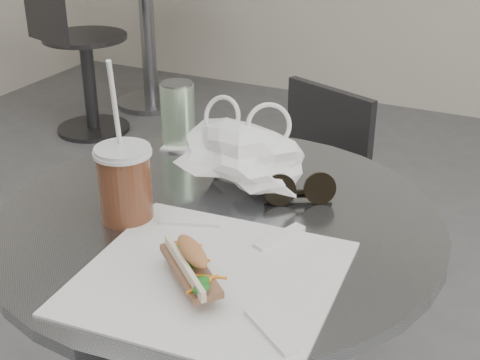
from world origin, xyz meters
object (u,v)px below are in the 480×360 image
at_px(cafe_table, 220,344).
at_px(chair_far, 291,230).
at_px(drink_can, 178,114).
at_px(banh_mi, 191,266).
at_px(iced_coffee, 125,182).
at_px(bg_chair, 80,66).
at_px(bg_table, 147,24).
at_px(sunglasses, 299,191).

distance_m(cafe_table, chair_far, 0.71).
bearing_deg(chair_far, drink_can, 100.30).
xyz_separation_m(cafe_table, drink_can, (-0.22, 0.24, 0.34)).
distance_m(banh_mi, iced_coffee, 0.23).
xyz_separation_m(bg_chair, banh_mi, (1.73, -1.88, 0.42)).
bearing_deg(bg_chair, iced_coffee, -30.03).
height_order(bg_table, iced_coffee, iced_coffee).
height_order(bg_table, sunglasses, sunglasses).
xyz_separation_m(iced_coffee, drink_can, (-0.09, 0.32, -0.00)).
relative_size(bg_chair, drink_can, 5.88).
distance_m(cafe_table, bg_table, 2.72).
bearing_deg(cafe_table, drink_can, 132.13).
bearing_deg(bg_table, drink_can, -54.81).
height_order(bg_chair, sunglasses, sunglasses).
xyz_separation_m(banh_mi, drink_can, (-0.28, 0.44, 0.03)).
distance_m(iced_coffee, sunglasses, 0.30).
bearing_deg(chair_far, iced_coffee, 111.85).
bearing_deg(sunglasses, bg_chair, 106.94).
bearing_deg(banh_mi, bg_table, 165.80).
bearing_deg(cafe_table, bg_chair, 134.72).
xyz_separation_m(chair_far, drink_can, (-0.09, -0.44, 0.48)).
bearing_deg(drink_can, chair_far, 78.31).
distance_m(banh_mi, drink_can, 0.53).
distance_m(cafe_table, drink_can, 0.47).
xyz_separation_m(cafe_table, banh_mi, (0.06, -0.20, 0.31)).
relative_size(chair_far, banh_mi, 3.95).
relative_size(bg_table, banh_mi, 4.08).
relative_size(bg_table, drink_can, 5.53).
xyz_separation_m(banh_mi, iced_coffee, (-0.19, 0.12, 0.03)).
distance_m(bg_table, sunglasses, 2.72).
xyz_separation_m(chair_far, sunglasses, (0.24, -0.58, 0.44)).
distance_m(bg_chair, drink_can, 2.09).
bearing_deg(iced_coffee, bg_table, 122.85).
bearing_deg(bg_table, banh_mi, -55.26).
bearing_deg(chair_far, cafe_table, 122.77).
height_order(sunglasses, drink_can, drink_can).
relative_size(banh_mi, drink_can, 1.36).
relative_size(cafe_table, chair_far, 1.06).
relative_size(cafe_table, iced_coffee, 2.76).
bearing_deg(drink_can, bg_table, 125.19).
xyz_separation_m(bg_chair, iced_coffee, (1.53, -1.76, 0.45)).
bearing_deg(iced_coffee, cafe_table, 29.06).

